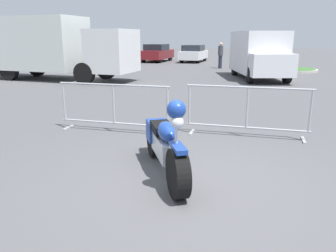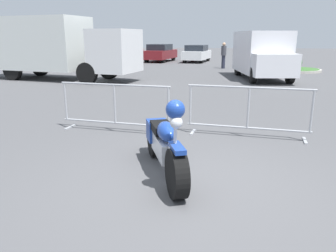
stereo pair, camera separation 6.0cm
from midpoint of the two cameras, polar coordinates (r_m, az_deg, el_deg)
ground_plane at (r=4.81m, az=3.02°, el=-9.96°), size 120.00×120.00×0.00m
motorcycle at (r=4.97m, az=-0.95°, el=-2.98°), size 0.97×2.19×1.29m
crowd_barrier_near at (r=7.28m, az=-9.67°, el=3.27°), size 2.53×0.75×1.07m
crowd_barrier_far at (r=7.00m, az=13.37°, el=2.59°), size 2.53×0.75×1.07m
box_truck at (r=17.30m, az=-19.99°, el=13.02°), size 7.99×3.75×2.98m
delivery_van at (r=17.35m, az=15.41°, el=12.08°), size 2.65×5.23×2.31m
parked_car_black at (r=29.81m, az=-14.26°, el=12.26°), size 2.38×4.39×1.42m
parked_car_red at (r=29.21m, az=-8.15°, el=12.53°), size 2.41×4.46×1.44m
parked_car_maroon at (r=28.55m, az=-1.98°, el=12.63°), size 2.45×4.52×1.46m
parked_car_white at (r=28.19m, az=4.41°, el=12.50°), size 2.34×4.33×1.39m
pedestrian at (r=22.51m, az=9.05°, el=12.22°), size 0.39×0.39×1.69m
planter_island at (r=21.95m, az=20.35°, el=9.70°), size 3.23×3.23×1.00m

